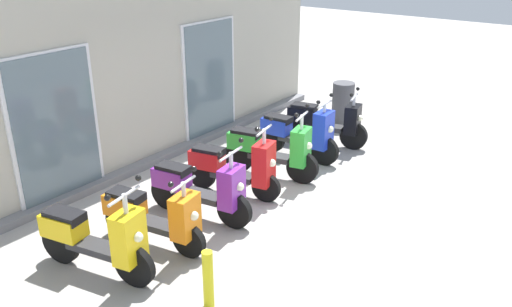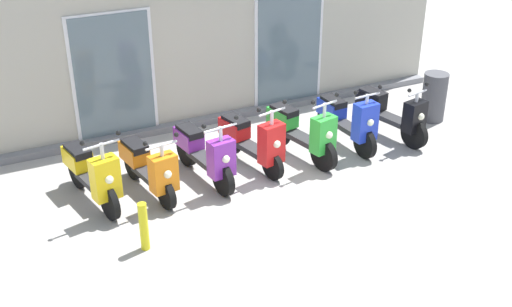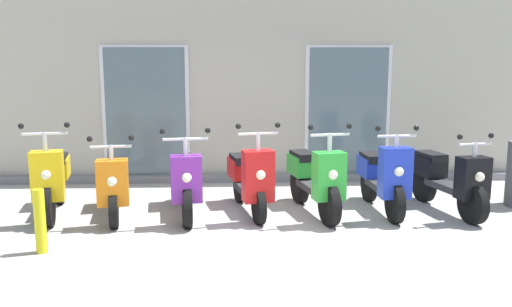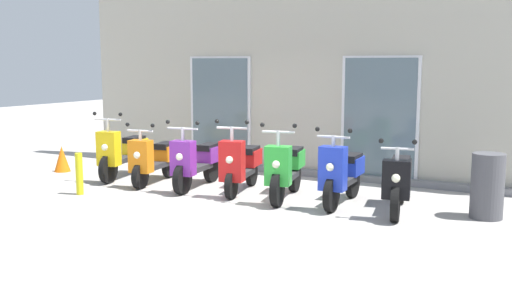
{
  "view_description": "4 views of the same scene",
  "coord_description": "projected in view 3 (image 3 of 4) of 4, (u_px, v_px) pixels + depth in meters",
  "views": [
    {
      "loc": [
        -5.79,
        -3.77,
        3.81
      ],
      "look_at": [
        0.31,
        0.76,
        0.62
      ],
      "focal_mm": 37.1,
      "sensor_mm": 36.0,
      "label": 1
    },
    {
      "loc": [
        -4.05,
        -7.5,
        5.07
      ],
      "look_at": [
        -0.23,
        0.36,
        0.54
      ],
      "focal_mm": 45.1,
      "sensor_mm": 36.0,
      "label": 2
    },
    {
      "loc": [
        -0.21,
        -6.13,
        2.04
      ],
      "look_at": [
        0.06,
        0.83,
        0.83
      ],
      "focal_mm": 37.57,
      "sensor_mm": 36.0,
      "label": 3
    },
    {
      "loc": [
        5.03,
        -7.74,
        2.19
      ],
      "look_at": [
        0.52,
        0.43,
        0.77
      ],
      "focal_mm": 42.42,
      "sensor_mm": 36.0,
      "label": 4
    }
  ],
  "objects": [
    {
      "name": "scooter_green",
      "position": [
        314.0,
        178.0,
        7.16
      ],
      "size": [
        0.7,
        1.66,
        1.28
      ],
      "color": "black",
      "rests_on": "ground_plane"
    },
    {
      "name": "scooter_red",
      "position": [
        249.0,
        178.0,
        7.19
      ],
      "size": [
        0.69,
        1.55,
        1.28
      ],
      "color": "black",
      "rests_on": "ground_plane"
    },
    {
      "name": "storefront_facade",
      "position": [
        247.0,
        70.0,
        9.09
      ],
      "size": [
        9.96,
        0.5,
        3.89
      ],
      "color": "#B2AD9E",
      "rests_on": "ground_plane"
    },
    {
      "name": "scooter_black",
      "position": [
        448.0,
        178.0,
        7.25
      ],
      "size": [
        0.66,
        1.64,
        1.15
      ],
      "color": "black",
      "rests_on": "ground_plane"
    },
    {
      "name": "curb_bollard",
      "position": [
        40.0,
        221.0,
        5.72
      ],
      "size": [
        0.12,
        0.12,
        0.7
      ],
      "primitive_type": "cylinder",
      "color": "yellow",
      "rests_on": "ground_plane"
    },
    {
      "name": "ground_plane",
      "position": [
        253.0,
        234.0,
        6.39
      ],
      "size": [
        40.0,
        40.0,
        0.0
      ],
      "primitive_type": "plane",
      "color": "#A8A39E"
    },
    {
      "name": "scooter_purple",
      "position": [
        184.0,
        180.0,
        7.11
      ],
      "size": [
        0.63,
        1.67,
        1.24
      ],
      "color": "black",
      "rests_on": "ground_plane"
    },
    {
      "name": "scooter_orange",
      "position": [
        115.0,
        183.0,
        7.06
      ],
      "size": [
        0.63,
        1.54,
        1.15
      ],
      "color": "black",
      "rests_on": "ground_plane"
    },
    {
      "name": "scooter_blue",
      "position": [
        383.0,
        177.0,
        7.24
      ],
      "size": [
        0.56,
        1.61,
        1.25
      ],
      "color": "black",
      "rests_on": "ground_plane"
    },
    {
      "name": "scooter_yellow",
      "position": [
        53.0,
        178.0,
        7.11
      ],
      "size": [
        0.68,
        1.64,
        1.3
      ],
      "color": "black",
      "rests_on": "ground_plane"
    }
  ]
}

